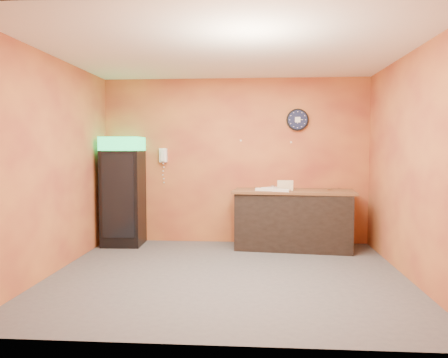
{
  "coord_description": "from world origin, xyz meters",
  "views": [
    {
      "loc": [
        0.36,
        -5.46,
        1.61
      ],
      "look_at": [
        -0.09,
        0.6,
        1.19
      ],
      "focal_mm": 35.0,
      "sensor_mm": 36.0,
      "label": 1
    }
  ],
  "objects": [
    {
      "name": "wrapped_sandwich_mid",
      "position": [
        0.75,
        1.33,
        0.97
      ],
      "size": [
        0.29,
        0.19,
        0.04
      ],
      "primitive_type": "cube",
      "rotation": [
        0.0,
        0.0,
        -0.34
      ],
      "color": "white",
      "rests_on": "butcher_paper"
    },
    {
      "name": "ceiling",
      "position": [
        0.0,
        0.0,
        2.8
      ],
      "size": [
        4.5,
        4.0,
        0.02
      ],
      "primitive_type": "cube",
      "color": "white",
      "rests_on": "back_wall"
    },
    {
      "name": "butcher_paper",
      "position": [
        0.97,
        1.6,
        0.93
      ],
      "size": [
        1.99,
        1.01,
        0.04
      ],
      "primitive_type": "cube",
      "rotation": [
        0.0,
        0.0,
        -0.09
      ],
      "color": "brown",
      "rests_on": "prep_counter"
    },
    {
      "name": "wrapped_sandwich_left",
      "position": [
        0.5,
        1.44,
        0.97
      ],
      "size": [
        0.3,
        0.16,
        0.04
      ],
      "primitive_type": "cube",
      "rotation": [
        0.0,
        0.0,
        -0.19
      ],
      "color": "white",
      "rests_on": "butcher_paper"
    },
    {
      "name": "back_wall",
      "position": [
        0.0,
        2.0,
        1.4
      ],
      "size": [
        4.5,
        0.02,
        2.8
      ],
      "primitive_type": "cube",
      "color": "#DD8B3E",
      "rests_on": "floor"
    },
    {
      "name": "wall_phone",
      "position": [
        -1.23,
        1.95,
        1.5
      ],
      "size": [
        0.13,
        0.11,
        0.24
      ],
      "color": "white",
      "rests_on": "back_wall"
    },
    {
      "name": "wrapped_sandwich_right",
      "position": [
        0.59,
        1.64,
        0.97
      ],
      "size": [
        0.3,
        0.25,
        0.04
      ],
      "primitive_type": "cube",
      "rotation": [
        0.0,
        0.0,
        0.57
      ],
      "color": "white",
      "rests_on": "butcher_paper"
    },
    {
      "name": "wall_clock",
      "position": [
        1.05,
        1.97,
        2.09
      ],
      "size": [
        0.37,
        0.06,
        0.37
      ],
      "color": "black",
      "rests_on": "back_wall"
    },
    {
      "name": "right_wall",
      "position": [
        2.25,
        0.0,
        1.4
      ],
      "size": [
        0.02,
        4.0,
        2.8
      ],
      "primitive_type": "cube",
      "color": "#DD8B3E",
      "rests_on": "floor"
    },
    {
      "name": "sub_roll_stack",
      "position": [
        0.83,
        1.54,
        1.03
      ],
      "size": [
        0.26,
        0.11,
        0.16
      ],
      "rotation": [
        0.0,
        0.0,
        -0.1
      ],
      "color": "beige",
      "rests_on": "butcher_paper"
    },
    {
      "name": "kitchen_tool",
      "position": [
        0.64,
        1.69,
        0.98
      ],
      "size": [
        0.07,
        0.07,
        0.07
      ],
      "primitive_type": "cylinder",
      "color": "silver",
      "rests_on": "butcher_paper"
    },
    {
      "name": "prep_counter",
      "position": [
        0.97,
        1.6,
        0.45
      ],
      "size": [
        1.89,
        0.99,
        0.91
      ],
      "primitive_type": "cube",
      "rotation": [
        0.0,
        0.0,
        -0.11
      ],
      "color": "black",
      "rests_on": "floor"
    },
    {
      "name": "floor",
      "position": [
        0.0,
        0.0,
        0.0
      ],
      "size": [
        4.5,
        4.5,
        0.0
      ],
      "primitive_type": "plane",
      "color": "#47474C",
      "rests_on": "ground"
    },
    {
      "name": "beverage_cooler",
      "position": [
        -1.85,
        1.61,
        0.88
      ],
      "size": [
        0.65,
        0.66,
        1.8
      ],
      "rotation": [
        0.0,
        0.0,
        0.03
      ],
      "color": "black",
      "rests_on": "floor"
    },
    {
      "name": "left_wall",
      "position": [
        -2.25,
        0.0,
        1.4
      ],
      "size": [
        0.02,
        4.0,
        2.8
      ],
      "primitive_type": "cube",
      "color": "#DD8B3E",
      "rests_on": "floor"
    }
  ]
}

